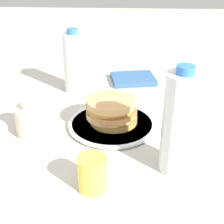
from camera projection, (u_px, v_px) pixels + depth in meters
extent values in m
plane|color=#BCB7AD|center=(102.00, 131.00, 0.89)|extent=(4.00, 4.00, 0.00)
cylinder|color=silver|center=(112.00, 124.00, 0.91)|extent=(0.23, 0.23, 0.01)
cylinder|color=silver|center=(112.00, 124.00, 0.91)|extent=(0.26, 0.26, 0.01)
cylinder|color=#AE8745|center=(114.00, 119.00, 0.91)|extent=(0.14, 0.14, 0.02)
cylinder|color=tan|center=(110.00, 114.00, 0.90)|extent=(0.14, 0.14, 0.02)
cylinder|color=#B57745|center=(113.00, 111.00, 0.89)|extent=(0.14, 0.14, 0.01)
cylinder|color=#B18338|center=(110.00, 106.00, 0.89)|extent=(0.14, 0.14, 0.01)
cylinder|color=tan|center=(111.00, 102.00, 0.87)|extent=(0.14, 0.14, 0.02)
cylinder|color=yellow|center=(92.00, 173.00, 0.66)|extent=(0.06, 0.06, 0.08)
cylinder|color=beige|center=(32.00, 121.00, 0.86)|extent=(0.09, 0.09, 0.08)
cylinder|color=beige|center=(30.00, 104.00, 0.84)|extent=(0.05, 0.05, 0.02)
cylinder|color=silver|center=(179.00, 125.00, 0.69)|extent=(0.08, 0.08, 0.24)
cylinder|color=blue|center=(186.00, 70.00, 0.63)|extent=(0.04, 0.04, 0.02)
cylinder|color=white|center=(74.00, 63.00, 1.10)|extent=(0.08, 0.08, 0.21)
cylinder|color=blue|center=(72.00, 31.00, 1.04)|extent=(0.04, 0.04, 0.02)
cube|color=#33598C|center=(133.00, 79.00, 1.22)|extent=(0.18, 0.16, 0.02)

